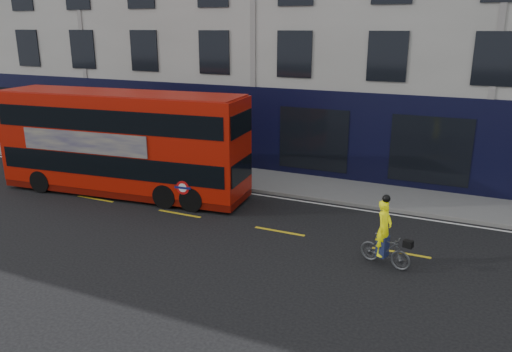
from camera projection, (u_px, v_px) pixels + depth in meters
The scene contains 8 objects.
ground at pixel (156, 228), 17.17m from camera, with size 120.00×120.00×0.00m, color black.
pavement at pixel (239, 177), 22.81m from camera, with size 60.00×3.00×0.12m, color slate.
kerb at pixel (224, 186), 21.50m from camera, with size 60.00×0.12×0.13m, color slate.
building_terrace at pixel (292, 10), 26.29m from camera, with size 50.00×10.07×15.00m.
road_edge_line at pixel (221, 189), 21.26m from camera, with size 58.00×0.10×0.01m, color silver.
lane_dashes at pixel (180, 214), 18.47m from camera, with size 58.00×0.12×0.01m, color gold, non-canonical shape.
bus at pixel (123, 143), 20.18m from camera, with size 10.55×3.35×4.18m.
cyclist at pixel (385, 242), 14.29m from camera, with size 1.63×0.86×2.15m.
Camera 1 is at (9.78, -13.05, 6.64)m, focal length 35.00 mm.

